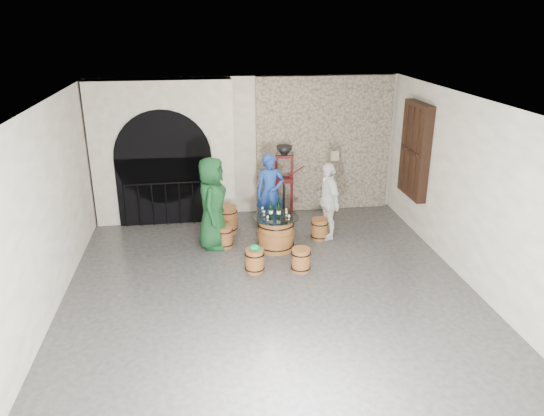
{
  "coord_description": "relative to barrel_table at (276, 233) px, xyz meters",
  "views": [
    {
      "loc": [
        -1.07,
        -7.62,
        4.46
      ],
      "look_at": [
        0.2,
        1.38,
        1.05
      ],
      "focal_mm": 34.0,
      "sensor_mm": 36.0,
      "label": 1
    }
  ],
  "objects": [
    {
      "name": "barrel_table",
      "position": [
        0.0,
        0.0,
        0.0
      ],
      "size": [
        0.9,
        0.9,
        0.7
      ],
      "color": "brown",
      "rests_on": "ground"
    },
    {
      "name": "arched_opening",
      "position": [
        -2.24,
        1.94,
        1.23
      ],
      "size": [
        3.1,
        0.6,
        3.19
      ],
      "color": "silver",
      "rests_on": "ground"
    },
    {
      "name": "person_green",
      "position": [
        -1.24,
        0.31,
        0.6
      ],
      "size": [
        0.78,
        1.03,
        1.89
      ],
      "primitive_type": "imported",
      "rotation": [
        0.0,
        0.0,
        1.36
      ],
      "color": "#12401E",
      "rests_on": "ground"
    },
    {
      "name": "ceiling",
      "position": [
        -0.34,
        -1.8,
        2.85
      ],
      "size": [
        8.0,
        8.0,
        0.0
      ],
      "primitive_type": "plane",
      "rotation": [
        3.14,
        0.0,
        0.0
      ],
      "color": "beige",
      "rests_on": "wall_back"
    },
    {
      "name": "barrel_stool_left",
      "position": [
        -1.03,
        0.26,
        -0.13
      ],
      "size": [
        0.37,
        0.37,
        0.45
      ],
      "color": "brown",
      "rests_on": "ground"
    },
    {
      "name": "barrel_stool_far",
      "position": [
        0.03,
        1.06,
        -0.13
      ],
      "size": [
        0.37,
        0.37,
        0.45
      ],
      "color": "brown",
      "rests_on": "ground"
    },
    {
      "name": "wine_bottle_center",
      "position": [
        0.06,
        -0.02,
        0.49
      ],
      "size": [
        0.08,
        0.08,
        0.32
      ],
      "color": "black",
      "rests_on": "barrel_table"
    },
    {
      "name": "person_blue",
      "position": [
        0.03,
        1.08,
        0.5
      ],
      "size": [
        0.62,
        0.41,
        1.7
      ],
      "primitive_type": "imported",
      "rotation": [
        0.0,
        0.0,
        0.01
      ],
      "color": "#1B3D98",
      "rests_on": "ground"
    },
    {
      "name": "person_white",
      "position": [
        1.17,
        0.44,
        0.47
      ],
      "size": [
        0.55,
        1.01,
        1.64
      ],
      "primitive_type": "imported",
      "rotation": [
        0.0,
        0.0,
        -1.41
      ],
      "color": "white",
      "rests_on": "ground"
    },
    {
      "name": "ground",
      "position": [
        -0.34,
        -1.8,
        -0.35
      ],
      "size": [
        8.0,
        8.0,
        0.0
      ],
      "primitive_type": "plane",
      "color": "#2F2F31",
      "rests_on": "ground"
    },
    {
      "name": "wall_left",
      "position": [
        -3.84,
        -1.8,
        1.25
      ],
      "size": [
        0.0,
        8.0,
        8.0
      ],
      "primitive_type": "plane",
      "rotation": [
        1.57,
        0.0,
        1.57
      ],
      "color": "silver",
      "rests_on": "ground"
    },
    {
      "name": "barrel_stool_near_right",
      "position": [
        0.32,
        -1.01,
        -0.13
      ],
      "size": [
        0.37,
        0.37,
        0.45
      ],
      "color": "brown",
      "rests_on": "ground"
    },
    {
      "name": "tasting_glass_f",
      "position": [
        -0.22,
        0.11,
        0.4
      ],
      "size": [
        0.05,
        0.05,
        0.1
      ],
      "primitive_type": null,
      "color": "#C18025",
      "rests_on": "barrel_table"
    },
    {
      "name": "barrel_stool_near_left",
      "position": [
        -0.53,
        -0.92,
        -0.13
      ],
      "size": [
        0.37,
        0.37,
        0.45
      ],
      "color": "brown",
      "rests_on": "ground"
    },
    {
      "name": "tasting_glass_a",
      "position": [
        -0.19,
        -0.18,
        0.4
      ],
      "size": [
        0.05,
        0.05,
        0.1
      ],
      "primitive_type": null,
      "color": "#C18025",
      "rests_on": "barrel_table"
    },
    {
      "name": "tasting_glass_e",
      "position": [
        0.23,
        -0.19,
        0.4
      ],
      "size": [
        0.05,
        0.05,
        0.1
      ],
      "primitive_type": null,
      "color": "#C18025",
      "rests_on": "barrel_table"
    },
    {
      "name": "wine_bottle_right",
      "position": [
        0.08,
        0.18,
        0.49
      ],
      "size": [
        0.08,
        0.08,
        0.32
      ],
      "color": "black",
      "rests_on": "barrel_table"
    },
    {
      "name": "stone_facing_panel",
      "position": [
        1.46,
        2.14,
        1.25
      ],
      "size": [
        3.2,
        0.12,
        3.18
      ],
      "primitive_type": "cube",
      "color": "gray",
      "rests_on": "ground"
    },
    {
      "name": "tasting_glass_c",
      "position": [
        -0.23,
        0.32,
        0.4
      ],
      "size": [
        0.05,
        0.05,
        0.1
      ],
      "primitive_type": null,
      "color": "#C18025",
      "rests_on": "barrel_table"
    },
    {
      "name": "corking_press",
      "position": [
        0.44,
        1.7,
        0.65
      ],
      "size": [
        0.72,
        0.44,
        1.72
      ],
      "rotation": [
        0.0,
        0.0,
        -0.14
      ],
      "color": "#440C0B",
      "rests_on": "ground"
    },
    {
      "name": "green_cap",
      "position": [
        -0.53,
        -0.92,
        0.14
      ],
      "size": [
        0.23,
        0.18,
        0.1
      ],
      "color": "#0C884F",
      "rests_on": "barrel_stool_near_left"
    },
    {
      "name": "wall_back",
      "position": [
        -0.34,
        2.2,
        1.25
      ],
      "size": [
        8.0,
        0.0,
        8.0
      ],
      "primitive_type": "plane",
      "rotation": [
        1.57,
        0.0,
        0.0
      ],
      "color": "silver",
      "rests_on": "ground"
    },
    {
      "name": "wall_front",
      "position": [
        -0.34,
        -5.8,
        1.25
      ],
      "size": [
        8.0,
        0.0,
        8.0
      ],
      "primitive_type": "plane",
      "rotation": [
        -1.57,
        0.0,
        0.0
      ],
      "color": "silver",
      "rests_on": "ground"
    },
    {
      "name": "wall_right",
      "position": [
        3.16,
        -1.8,
        1.25
      ],
      "size": [
        0.0,
        8.0,
        8.0
      ],
      "primitive_type": "plane",
      "rotation": [
        1.57,
        0.0,
        -1.57
      ],
      "color": "silver",
      "rests_on": "ground"
    },
    {
      "name": "control_box",
      "position": [
        1.71,
        2.06,
        1.0
      ],
      "size": [
        0.18,
        0.1,
        0.22
      ],
      "primitive_type": "cube",
      "color": "silver",
      "rests_on": "wall_back"
    },
    {
      "name": "tasting_glass_b",
      "position": [
        0.22,
        0.02,
        0.4
      ],
      "size": [
        0.05,
        0.05,
        0.1
      ],
      "primitive_type": null,
      "color": "#C18025",
      "rests_on": "barrel_table"
    },
    {
      "name": "tasting_glass_d",
      "position": [
        0.24,
        0.17,
        0.4
      ],
      "size": [
        0.05,
        0.05,
        0.1
      ],
      "primitive_type": null,
      "color": "#C18025",
      "rests_on": "barrel_table"
    },
    {
      "name": "wine_bottle_left",
      "position": [
        -0.1,
        0.02,
        0.49
      ],
      "size": [
        0.08,
        0.08,
        0.32
      ],
      "color": "black",
      "rests_on": "barrel_table"
    },
    {
      "name": "barrel_stool_right",
      "position": [
        0.99,
        0.37,
        -0.13
      ],
      "size": [
        0.37,
        0.37,
        0.45
      ],
      "color": "brown",
      "rests_on": "ground"
    },
    {
      "name": "shuttered_window",
      "position": [
        3.04,
        0.6,
        1.45
      ],
      "size": [
        0.23,
        1.1,
        2.0
      ],
      "color": "black",
      "rests_on": "wall_right"
    },
    {
      "name": "side_barrel",
      "position": [
        -0.92,
        1.02,
        -0.05
      ],
      "size": [
        0.45,
        0.45,
        0.6
      ],
      "rotation": [
        0.0,
        0.0,
        -0.05
      ],
      "color": "brown",
      "rests_on": "ground"
    }
  ]
}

